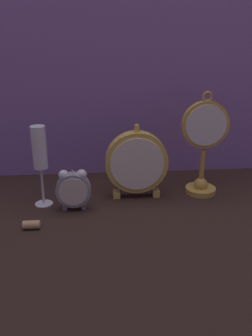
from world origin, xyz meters
name	(u,v)px	position (x,y,z in m)	size (l,w,h in m)	color
ground_plane	(128,215)	(0.00, 0.00, 0.00)	(4.00, 4.00, 0.00)	black
fabric_backdrop_drape	(120,76)	(0.00, 0.33, 0.33)	(1.66, 0.01, 0.65)	#8460A8
pocket_watch_on_stand	(204,148)	(0.23, 0.13, 0.14)	(0.14, 0.09, 0.31)	gold
alarm_clock_twin_bell	(73,188)	(-0.15, 0.05, 0.07)	(0.10, 0.03, 0.12)	gray
mantel_clock_silver	(137,163)	(0.03, 0.12, 0.11)	(0.18, 0.04, 0.22)	gold
champagne_flute	(40,153)	(-0.23, 0.09, 0.15)	(0.05, 0.05, 0.23)	silver
wine_cork	(32,225)	(-0.25, -0.05, 0.01)	(0.02, 0.02, 0.04)	tan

